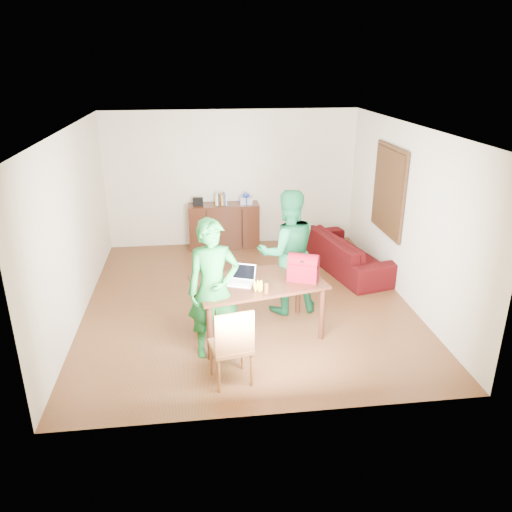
{
  "coord_description": "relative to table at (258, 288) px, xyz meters",
  "views": [
    {
      "loc": [
        -0.74,
        -7.09,
        3.59
      ],
      "look_at": [
        0.04,
        -0.83,
        1.09
      ],
      "focal_mm": 35.0,
      "sensor_mm": 36.0,
      "label": 1
    }
  ],
  "objects": [
    {
      "name": "table",
      "position": [
        0.0,
        0.0,
        0.0
      ],
      "size": [
        1.88,
        1.3,
        0.81
      ],
      "rotation": [
        0.0,
        0.0,
        0.21
      ],
      "color": "black",
      "rests_on": "ground"
    },
    {
      "name": "room",
      "position": [
        -0.03,
        1.16,
        0.61
      ],
      "size": [
        5.2,
        5.7,
        2.9
      ],
      "color": "#412210",
      "rests_on": "ground"
    },
    {
      "name": "person_near",
      "position": [
        -0.61,
        -0.41,
        0.21
      ],
      "size": [
        0.72,
        0.53,
        1.83
      ],
      "primitive_type": "imported",
      "rotation": [
        0.0,
        0.0,
        0.14
      ],
      "color": "#145B21",
      "rests_on": "ground"
    },
    {
      "name": "red_bag",
      "position": [
        0.61,
        -0.03,
        0.25
      ],
      "size": [
        0.46,
        0.37,
        0.29
      ],
      "primitive_type": "cube",
      "rotation": [
        0.0,
        0.0,
        -0.41
      ],
      "color": "maroon",
      "rests_on": "table"
    },
    {
      "name": "person_far",
      "position": [
        0.53,
        0.67,
        0.24
      ],
      "size": [
        0.98,
        0.8,
        1.88
      ],
      "primitive_type": "imported",
      "rotation": [
        0.0,
        0.0,
        3.24
      ],
      "color": "#166336",
      "rests_on": "ground"
    },
    {
      "name": "bottle",
      "position": [
        0.06,
        -0.37,
        0.18
      ],
      "size": [
        0.06,
        0.06,
        0.16
      ],
      "primitive_type": "cylinder",
      "rotation": [
        0.0,
        0.0,
        0.1
      ],
      "color": "brown",
      "rests_on": "table"
    },
    {
      "name": "laptop",
      "position": [
        -0.24,
        -0.07,
        0.15
      ],
      "size": [
        0.39,
        0.33,
        0.23
      ],
      "rotation": [
        0.0,
        0.0,
        -0.37
      ],
      "color": "white",
      "rests_on": "table"
    },
    {
      "name": "bananas",
      "position": [
        -0.04,
        -0.32,
        0.13
      ],
      "size": [
        0.18,
        0.14,
        0.06
      ],
      "primitive_type": null,
      "rotation": [
        0.0,
        0.0,
        0.23
      ],
      "color": "gold",
      "rests_on": "table"
    },
    {
      "name": "sofa",
      "position": [
        1.91,
        2.11,
        -0.39
      ],
      "size": [
        1.33,
        2.31,
        0.63
      ],
      "primitive_type": "imported",
      "rotation": [
        0.0,
        0.0,
        1.8
      ],
      "color": "#370707",
      "rests_on": "ground"
    },
    {
      "name": "chair",
      "position": [
        -0.45,
        -1.06,
        -0.41
      ],
      "size": [
        0.53,
        0.51,
        1.0
      ],
      "rotation": [
        0.0,
        0.0,
        0.18
      ],
      "color": "brown",
      "rests_on": "ground"
    }
  ]
}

